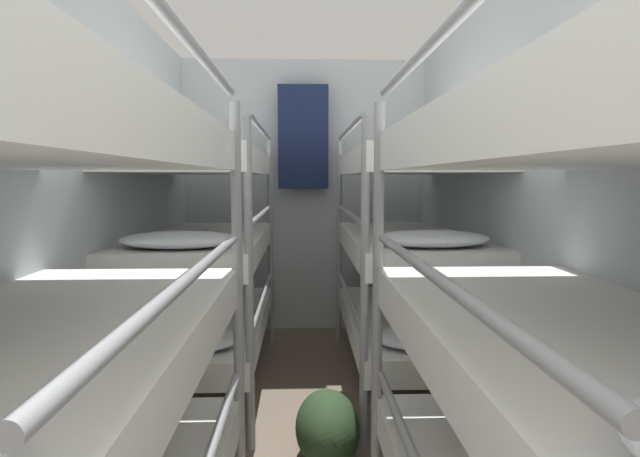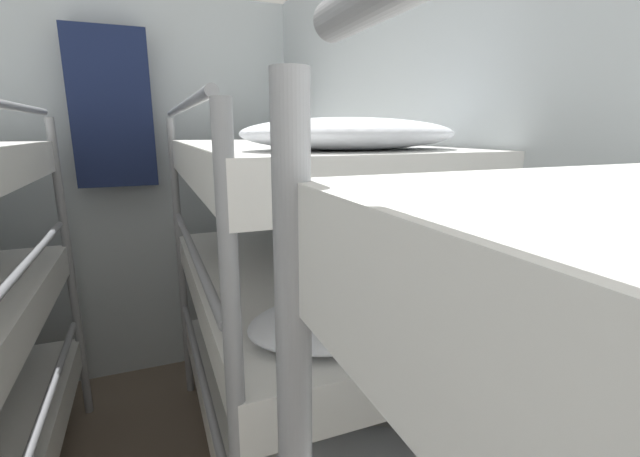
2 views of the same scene
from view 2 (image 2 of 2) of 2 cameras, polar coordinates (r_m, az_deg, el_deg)
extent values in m
cube|color=silver|center=(1.20, 35.35, -9.56)|extent=(0.06, 4.94, 2.46)
cube|color=silver|center=(3.04, -24.64, 4.04)|extent=(2.29, 0.06, 2.46)
cylinder|color=gray|center=(2.75, -30.28, -5.48)|extent=(0.04, 0.04, 1.71)
cylinder|color=gray|center=(2.08, -32.74, -19.17)|extent=(0.03, 1.50, 0.03)
cylinder|color=gray|center=(1.86, -34.84, -4.18)|extent=(0.03, 1.50, 0.03)
cylinder|color=gray|center=(2.72, -18.04, -4.50)|extent=(0.04, 0.04, 1.71)
cube|color=white|center=(2.22, -4.20, -21.43)|extent=(0.79, 1.76, 0.15)
cylinder|color=gray|center=(2.03, -15.55, -18.09)|extent=(0.03, 1.50, 0.03)
cube|color=white|center=(1.95, -4.47, -7.76)|extent=(0.79, 1.76, 0.15)
ellipsoid|color=white|center=(1.36, 3.85, -11.84)|extent=(0.63, 0.40, 0.09)
cylinder|color=gray|center=(1.81, -16.62, -2.73)|extent=(0.03, 1.50, 0.03)
cube|color=white|center=(1.83, -4.78, 8.83)|extent=(0.79, 1.76, 0.15)
ellipsoid|color=white|center=(1.23, 4.26, 12.50)|extent=(0.63, 0.40, 0.09)
cylinder|color=gray|center=(1.75, -17.84, 15.18)|extent=(0.03, 1.50, 0.03)
cube|color=#192347|center=(2.87, -25.99, 14.14)|extent=(0.44, 0.12, 0.90)
camera|label=1|loc=(1.62, 162.96, -21.08)|focal=28.00mm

